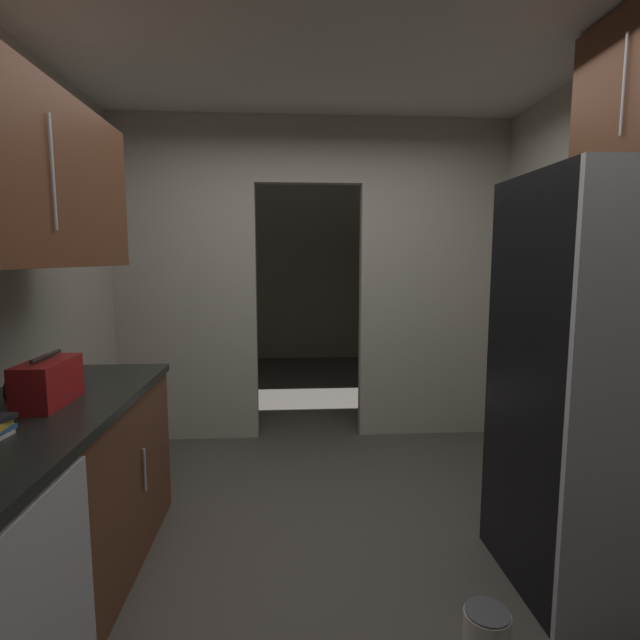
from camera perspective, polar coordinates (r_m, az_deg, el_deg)
The scene contains 10 objects.
ground at distance 2.78m, azimuth 1.48°, elevation -25.89°, with size 20.00×20.00×0.00m, color #47423D.
kitchen_overhead_slab at distance 3.10m, azimuth 0.60°, elevation 29.49°, with size 3.66×7.55×0.06m, color silver.
kitchen_partition at distance 4.11m, azimuth -0.64°, elevation 5.57°, with size 3.26×0.12×2.67m.
adjoining_room_shell at distance 6.35m, azimuth -1.91°, elevation 5.44°, with size 3.26×3.43×2.67m.
refrigerator at distance 2.57m, azimuth 30.23°, elevation -6.74°, with size 0.77×0.78×1.89m.
lower_cabinet_run at distance 2.46m, azimuth -30.86°, elevation -19.66°, with size 0.69×1.96×0.89m.
dishwasher at distance 1.92m, azimuth -28.94°, elevation -28.75°, with size 0.02×0.56×0.83m.
upper_cabinet_counterside at distance 2.24m, azimuth -33.19°, elevation 14.34°, with size 0.36×1.76×0.72m.
boombox at distance 2.41m, azimuth -29.34°, elevation -6.40°, with size 0.17×0.35×0.22m.
paint_can at distance 2.31m, azimuth 18.94°, elevation -31.38°, with size 0.18×0.18×0.18m.
Camera 1 is at (-0.22, -2.33, 1.52)m, focal length 27.30 mm.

